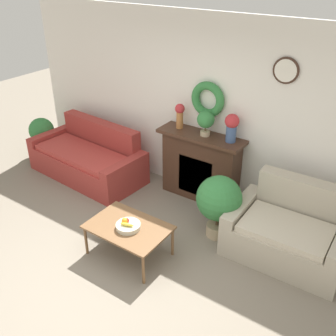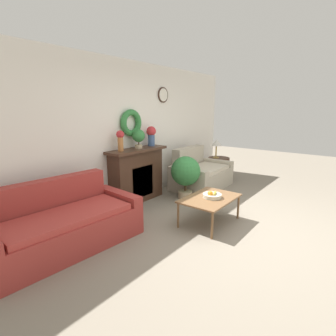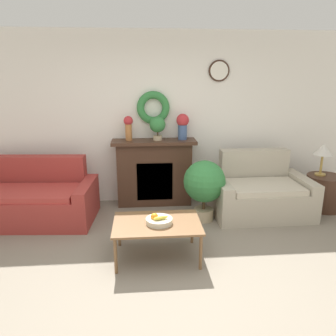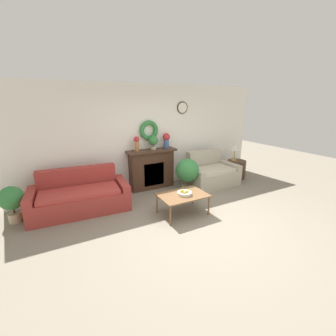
% 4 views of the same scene
% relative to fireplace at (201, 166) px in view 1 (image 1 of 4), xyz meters
% --- Properties ---
extents(ground_plane, '(16.00, 16.00, 0.00)m').
position_rel_fireplace_xyz_m(ground_plane, '(0.02, -2.27, -0.53)').
color(ground_plane, gray).
extents(wall_back, '(6.80, 0.18, 2.70)m').
position_rel_fireplace_xyz_m(wall_back, '(0.02, 0.20, 0.82)').
color(wall_back, white).
rests_on(wall_back, ground_plane).
extents(fireplace, '(1.31, 0.41, 1.06)m').
position_rel_fireplace_xyz_m(fireplace, '(0.00, 0.00, 0.00)').
color(fireplace, '#42281C').
rests_on(fireplace, ground_plane).
extents(couch_left, '(2.04, 1.07, 0.87)m').
position_rel_fireplace_xyz_m(couch_left, '(-1.89, -0.47, -0.23)').
color(couch_left, '#9E332D').
rests_on(couch_left, ground_plane).
extents(loveseat_right, '(1.43, 0.97, 0.92)m').
position_rel_fireplace_xyz_m(loveseat_right, '(1.57, -0.51, -0.22)').
color(loveseat_right, '#B2A893').
rests_on(loveseat_right, ground_plane).
extents(coffee_table, '(0.98, 0.67, 0.43)m').
position_rel_fireplace_xyz_m(coffee_table, '(-0.04, -1.66, -0.14)').
color(coffee_table, brown).
rests_on(coffee_table, ground_plane).
extents(fruit_bowl, '(0.30, 0.30, 0.12)m').
position_rel_fireplace_xyz_m(fruit_bowl, '(-0.02, -1.69, -0.06)').
color(fruit_bowl, beige).
rests_on(fruit_bowl, coffee_table).
extents(vase_on_mantel_left, '(0.14, 0.14, 0.37)m').
position_rel_fireplace_xyz_m(vase_on_mantel_left, '(-0.39, 0.01, 0.74)').
color(vase_on_mantel_left, '#AD6B38').
rests_on(vase_on_mantel_left, fireplace).
extents(vase_on_mantel_right, '(0.20, 0.20, 0.40)m').
position_rel_fireplace_xyz_m(vase_on_mantel_right, '(0.45, 0.01, 0.76)').
color(vase_on_mantel_right, '#3D5684').
rests_on(vase_on_mantel_right, fireplace).
extents(potted_plant_on_mantel, '(0.25, 0.25, 0.37)m').
position_rel_fireplace_xyz_m(potted_plant_on_mantel, '(0.06, -0.01, 0.75)').
color(potted_plant_on_mantel, tan).
rests_on(potted_plant_on_mantel, fireplace).
extents(potted_plant_floor_by_couch, '(0.45, 0.45, 0.73)m').
position_rel_fireplace_xyz_m(potted_plant_floor_by_couch, '(-3.10, -0.42, -0.07)').
color(potted_plant_floor_by_couch, tan).
rests_on(potted_plant_floor_by_couch, ground_plane).
extents(potted_plant_floor_by_loveseat, '(0.59, 0.59, 0.88)m').
position_rel_fireplace_xyz_m(potted_plant_floor_by_loveseat, '(0.68, -0.70, 0.02)').
color(potted_plant_floor_by_loveseat, tan).
rests_on(potted_plant_floor_by_loveseat, ground_plane).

